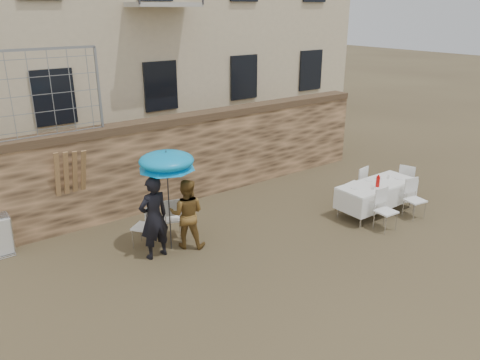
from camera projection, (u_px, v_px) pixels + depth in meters
ground at (295, 292)px, 8.35m from camera, size 80.00×80.00×0.00m
stone_wall at (161, 163)px, 11.75m from camera, size 13.00×0.50×2.20m
chain_link_fence at (21, 97)px, 9.38m from camera, size 3.20×0.06×1.80m
man_suit at (154, 218)px, 9.27m from camera, size 0.66×0.46×1.73m
woman_dress at (187, 214)px, 9.72m from camera, size 0.93×0.91×1.51m
umbrella at (167, 164)px, 9.21m from camera, size 1.14×1.14×2.00m
couple_chair_left at (143, 226)px, 9.82m from camera, size 0.67×0.67×0.96m
couple_chair_right at (173, 217)px, 10.20m from camera, size 0.61×0.61×0.96m
banquet_table at (377, 185)px, 11.35m from camera, size 2.10×0.85×0.78m
soda_bottle at (378, 182)px, 11.07m from camera, size 0.09×0.09×0.26m
table_chair_front_left at (386, 210)px, 10.54m from camera, size 0.51×0.51×0.96m
table_chair_front_right at (415, 199)px, 11.15m from camera, size 0.55×0.55×0.96m
table_chair_back at (356, 183)px, 12.16m from camera, size 0.54×0.54×0.96m
table_chair_side at (407, 181)px, 12.29m from camera, size 0.62×0.62×0.96m
wood_planks at (73, 190)px, 10.30m from camera, size 0.70×0.20×2.00m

